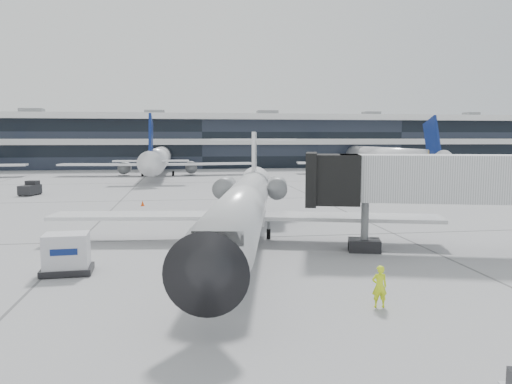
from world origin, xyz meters
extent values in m
plane|color=gray|center=(0.00, 0.00, 0.00)|extent=(220.00, 220.00, 0.00)
cube|color=black|center=(0.00, 82.00, 5.00)|extent=(170.00, 22.00, 10.00)
cylinder|color=silver|center=(-0.26, -2.21, 2.24)|extent=(7.03, 23.44, 2.63)
cone|color=black|center=(-2.74, -15.02, 2.24)|extent=(3.10, 3.18, 2.63)
cone|color=silver|center=(2.27, 10.78, 2.53)|extent=(3.04, 3.53, 2.50)
cube|color=silver|center=(-6.28, -0.05, 1.56)|extent=(10.94, 3.81, 0.21)
cube|color=silver|center=(6.14, -2.46, 1.56)|extent=(11.00, 5.21, 0.21)
cylinder|color=slate|center=(-0.65, 5.99, 2.63)|extent=(2.06, 3.53, 1.46)
cylinder|color=slate|center=(3.18, 5.25, 2.63)|extent=(2.06, 3.53, 1.46)
cube|color=silver|center=(2.15, 10.21, 4.58)|extent=(0.75, 2.54, 4.38)
cube|color=silver|center=(2.23, 10.59, 6.13)|extent=(7.18, 2.86, 0.16)
cylinder|color=black|center=(-2.02, -11.29, 0.27)|extent=(0.28, 0.57, 0.55)
cylinder|color=black|center=(-1.32, -0.02, 0.31)|extent=(0.35, 0.66, 0.62)
cylinder|color=black|center=(1.55, -0.58, 0.31)|extent=(0.35, 0.66, 0.62)
cube|color=#B9BCBE|center=(11.34, -6.08, 4.12)|extent=(13.65, 6.14, 2.49)
cube|color=black|center=(4.69, -4.25, 4.03)|extent=(3.21, 3.62, 2.68)
cylinder|color=slate|center=(6.26, -4.69, 1.34)|extent=(0.42, 0.42, 2.68)
cube|color=black|center=(6.26, -4.69, 0.34)|extent=(2.02, 1.75, 0.67)
imported|color=#DEFF1A|center=(3.51, -13.64, 0.80)|extent=(0.60, 0.42, 1.59)
cube|color=black|center=(-9.04, -7.17, 0.18)|extent=(2.36, 1.81, 0.27)
cube|color=silver|center=(-9.04, -7.17, 1.10)|extent=(2.05, 1.59, 1.57)
cone|color=#E8450C|center=(-7.49, 16.00, 0.26)|extent=(0.33, 0.33, 0.51)
cube|color=#E8450C|center=(-7.49, 16.00, 0.01)|extent=(0.36, 0.36, 0.03)
cube|color=black|center=(-20.44, 26.53, 0.62)|extent=(2.06, 2.77, 1.01)
cube|color=black|center=(-20.29, 27.07, 1.29)|extent=(1.46, 1.30, 0.56)
cylinder|color=black|center=(-20.80, 27.56, 0.25)|extent=(0.33, 0.53, 0.49)
cylinder|color=black|center=(-19.61, 27.23, 0.25)|extent=(0.33, 0.53, 0.49)
cylinder|color=black|center=(-21.27, 25.82, 0.25)|extent=(0.33, 0.53, 0.49)
cylinder|color=black|center=(-20.08, 25.50, 0.25)|extent=(0.33, 0.53, 0.49)
camera|label=1|loc=(-3.57, -30.79, 6.27)|focal=35.00mm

